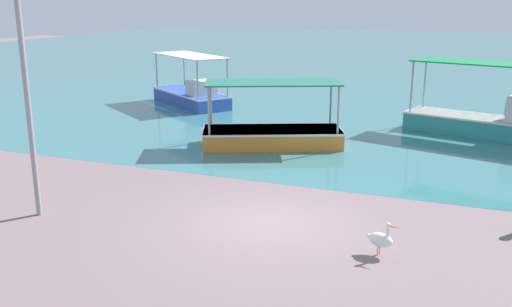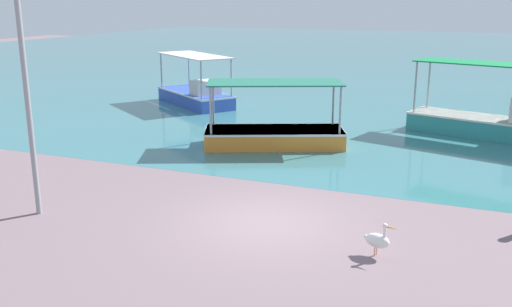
{
  "view_description": "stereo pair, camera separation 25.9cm",
  "coord_description": "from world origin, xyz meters",
  "px_view_note": "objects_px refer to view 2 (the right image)",
  "views": [
    {
      "loc": [
        4.58,
        -12.55,
        5.4
      ],
      "look_at": [
        -1.34,
        2.59,
        1.0
      ],
      "focal_mm": 40.0,
      "sensor_mm": 36.0,
      "label": 1
    },
    {
      "loc": [
        4.82,
        -12.46,
        5.4
      ],
      "look_at": [
        -1.34,
        2.59,
        1.0
      ],
      "focal_mm": 40.0,
      "sensor_mm": 36.0,
      "label": 2
    }
  ],
  "objects_px": {
    "pelican": "(378,240)",
    "lamp_post": "(25,76)",
    "fishing_boat_center": "(274,133)",
    "fishing_boat_outer": "(501,121)",
    "fishing_boat_far_right": "(196,94)"
  },
  "relations": [
    {
      "from": "fishing_boat_center",
      "to": "lamp_post",
      "type": "relative_size",
      "value": 0.87
    },
    {
      "from": "fishing_boat_center",
      "to": "fishing_boat_outer",
      "type": "bearing_deg",
      "value": 30.13
    },
    {
      "from": "fishing_boat_outer",
      "to": "lamp_post",
      "type": "distance_m",
      "value": 17.84
    },
    {
      "from": "fishing_boat_center",
      "to": "pelican",
      "type": "bearing_deg",
      "value": -56.39
    },
    {
      "from": "pelican",
      "to": "lamp_post",
      "type": "relative_size",
      "value": 0.12
    },
    {
      "from": "fishing_boat_far_right",
      "to": "lamp_post",
      "type": "relative_size",
      "value": 0.85
    },
    {
      "from": "fishing_boat_far_right",
      "to": "pelican",
      "type": "height_order",
      "value": "fishing_boat_far_right"
    },
    {
      "from": "fishing_boat_outer",
      "to": "pelican",
      "type": "bearing_deg",
      "value": -101.04
    },
    {
      "from": "fishing_boat_far_right",
      "to": "fishing_boat_center",
      "type": "bearing_deg",
      "value": -44.06
    },
    {
      "from": "fishing_boat_far_right",
      "to": "lamp_post",
      "type": "distance_m",
      "value": 16.38
    },
    {
      "from": "fishing_boat_outer",
      "to": "pelican",
      "type": "relative_size",
      "value": 8.75
    },
    {
      "from": "pelican",
      "to": "lamp_post",
      "type": "xyz_separation_m",
      "value": [
        -8.66,
        -0.77,
        3.21
      ]
    },
    {
      "from": "fishing_boat_center",
      "to": "pelican",
      "type": "relative_size",
      "value": 6.98
    },
    {
      "from": "fishing_boat_outer",
      "to": "lamp_post",
      "type": "height_order",
      "value": "lamp_post"
    },
    {
      "from": "fishing_boat_outer",
      "to": "fishing_boat_center",
      "type": "distance_m",
      "value": 9.21
    }
  ]
}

